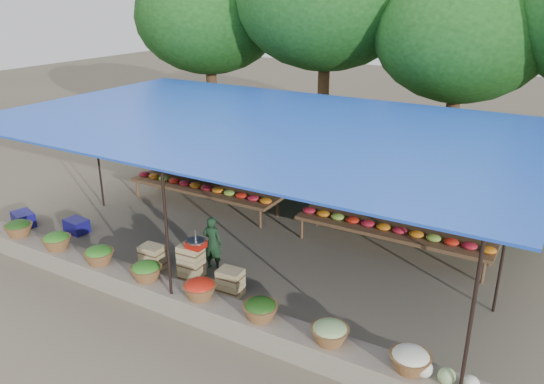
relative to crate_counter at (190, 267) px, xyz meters
The scene contains 16 objects.
ground 1.95m from the crate_counter, 77.77° to the left, with size 60.00×60.00×0.00m, color brown.
stone_curb 0.97m from the crate_counter, 64.84° to the right, with size 10.60×0.55×0.40m, color slate.
stall_canopy 3.09m from the crate_counter, 78.13° to the left, with size 10.80×6.60×2.82m.
produce_baskets 0.96m from the crate_counter, 70.48° to the right, with size 8.98×0.58×0.34m.
netting_backdrop 5.13m from the crate_counter, 85.37° to the left, with size 10.60×0.06×2.50m, color #1D4819.
tree_row 9.15m from the crate_counter, 83.48° to the left, with size 16.51×5.50×7.12m.
fruit_table_left 3.86m from the crate_counter, 122.80° to the left, with size 4.21×0.95×0.93m.
fruit_table_right 4.36m from the crate_counter, 47.95° to the left, with size 4.21×0.95×0.93m.
crate_counter is the anchor object (origin of this frame).
weighing_scale 0.57m from the crate_counter, ahead, with size 0.34×0.34×0.36m.
vendor_seated 0.69m from the crate_counter, 83.84° to the left, with size 0.41×0.27×1.13m, color #17341D.
customer_left 4.48m from the crate_counter, 115.05° to the left, with size 0.76×0.59×1.55m, color slate.
customer_mid 4.40m from the crate_counter, 67.14° to the left, with size 1.21×0.69×1.87m, color slate.
customer_right 5.50m from the crate_counter, 50.49° to the left, with size 0.93×0.39×1.59m, color slate.
blue_crate_front 5.07m from the crate_counter, behind, with size 0.57×0.41×0.34m, color navy.
blue_crate_back 3.71m from the crate_counter, behind, with size 0.53×0.38×0.32m, color navy.
Camera 1 is at (5.47, -8.80, 5.27)m, focal length 35.00 mm.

